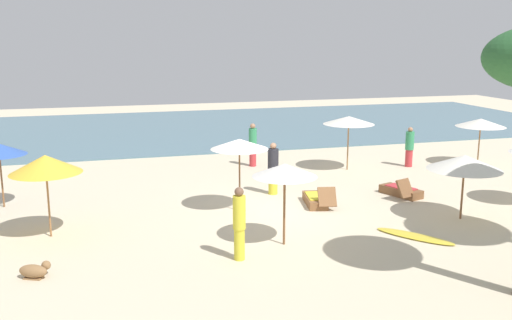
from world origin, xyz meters
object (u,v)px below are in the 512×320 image
Objects in this scene: umbrella_7 at (481,123)px; person_2 at (409,147)px; umbrella_6 at (46,164)px; person_0 at (239,223)px; umbrella_1 at (239,144)px; dog at (35,271)px; person_1 at (273,168)px; surfboard at (415,236)px; person_4 at (253,145)px; lounger_1 at (401,191)px; umbrella_2 at (465,162)px; umbrella_8 at (285,170)px; lounger_0 at (316,200)px; umbrella_3 at (349,120)px.

umbrella_7 is 3.19m from person_2.
umbrella_6 reaches higher than person_0.
umbrella_1 is 3.09× the size of dog.
umbrella_7 reaches higher than person_1.
umbrella_7 is 10.56m from surfboard.
person_2 is 16.29m from dog.
person_4 is (2.10, 6.08, -1.21)m from umbrella_1.
umbrella_2 is at bearing -80.96° from lounger_1.
umbrella_6 is 10.45m from person_4.
umbrella_8 is 4.24m from lounger_0.
umbrella_1 is at bearing -109.01° from person_4.
person_1 is at bearing 64.94° from person_0.
umbrella_7 reaches higher than umbrella_2.
person_2 is (5.88, 4.28, 0.67)m from lounger_0.
umbrella_6 is at bearing 171.92° from umbrella_2.
person_0 reaches higher than person_1.
umbrella_1 reaches higher than umbrella_8.
person_1 is at bearing 161.00° from lounger_1.
person_1 is at bearing 36.21° from dog.
lounger_0 is (-8.85, -3.70, -1.66)m from umbrella_7.
umbrella_8 is at bearing 172.56° from surfboard.
umbrella_7 is (5.18, 6.22, 0.10)m from umbrella_2.
surfboard is at bearing -42.51° from umbrella_1.
umbrella_1 is at bearing -153.44° from person_2.
lounger_1 is 2.33× the size of dog.
umbrella_2 is at bearing -64.49° from person_4.
umbrella_1 is at bearing -134.78° from person_1.
umbrella_8 reaches higher than surfboard.
lounger_0 is at bearing -85.70° from person_4.
surfboard is (-4.41, -7.91, -0.81)m from person_2.
surfboard is at bearing -65.44° from person_1.
person_0 is (4.60, -3.03, -1.10)m from umbrella_6.
dog is at bearing -155.97° from lounger_0.
surfboard is at bearing -119.16° from person_2.
umbrella_1 is at bearing -178.31° from lounger_1.
umbrella_3 is at bearing 172.57° from umbrella_7.
umbrella_1 reaches higher than person_2.
lounger_1 is at bearing -88.56° from umbrella_3.
lounger_0 is at bearing 112.04° from surfboard.
person_1 reaches higher than lounger_1.
umbrella_1 is 1.32× the size of lounger_1.
umbrella_7 is (5.72, -0.75, -0.22)m from umbrella_3.
surfboard is at bearing 0.44° from dog.
person_1 is at bearing 19.33° from umbrella_6.
lounger_0 is (-3.13, -4.45, -1.89)m from umbrella_3.
umbrella_6 is at bearing 86.83° from dog.
umbrella_8 is 6.44m from dog.
umbrella_8 is (5.99, -2.31, -0.03)m from umbrella_6.
umbrella_8 is 1.90m from person_0.
surfboard is (-2.20, -1.11, -1.71)m from umbrella_2.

